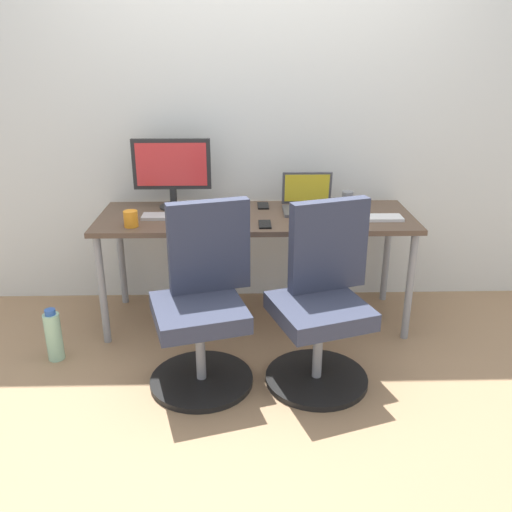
% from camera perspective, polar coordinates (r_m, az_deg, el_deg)
% --- Properties ---
extents(ground_plane, '(5.28, 5.28, 0.00)m').
position_cam_1_polar(ground_plane, '(3.54, -0.02, -6.60)').
color(ground_plane, '#9E7A56').
extents(back_wall, '(4.40, 0.04, 2.60)m').
position_cam_1_polar(back_wall, '(3.55, -0.19, 15.51)').
color(back_wall, silver).
rests_on(back_wall, ground).
extents(desk, '(1.89, 0.64, 0.70)m').
position_cam_1_polar(desk, '(3.29, -0.02, 3.34)').
color(desk, brown).
rests_on(desk, ground).
extents(office_chair_left, '(0.54, 0.54, 0.94)m').
position_cam_1_polar(office_chair_left, '(2.78, -5.61, -5.18)').
color(office_chair_left, black).
rests_on(office_chair_left, ground).
extents(office_chair_right, '(0.56, 0.56, 0.94)m').
position_cam_1_polar(office_chair_right, '(2.80, 6.96, -5.03)').
color(office_chair_right, black).
rests_on(office_chair_right, ground).
extents(water_bottle_on_floor, '(0.09, 0.09, 0.31)m').
position_cam_1_polar(water_bottle_on_floor, '(3.25, -20.55, -7.88)').
color(water_bottle_on_floor, '#A5D8B2').
rests_on(water_bottle_on_floor, ground).
extents(desktop_monitor, '(0.48, 0.18, 0.43)m').
position_cam_1_polar(desktop_monitor, '(3.41, -8.87, 9.10)').
color(desktop_monitor, '#262626').
rests_on(desktop_monitor, desk).
extents(open_laptop, '(0.31, 0.26, 0.23)m').
position_cam_1_polar(open_laptop, '(3.38, 5.49, 5.75)').
color(open_laptop, '#4C4C51').
rests_on(open_laptop, desk).
extents(keyboard_by_monitor, '(0.34, 0.12, 0.02)m').
position_cam_1_polar(keyboard_by_monitor, '(3.26, -8.96, 4.17)').
color(keyboard_by_monitor, '#B7B7B7').
rests_on(keyboard_by_monitor, desk).
extents(keyboard_by_laptop, '(0.34, 0.12, 0.02)m').
position_cam_1_polar(keyboard_by_laptop, '(3.27, 12.26, 3.96)').
color(keyboard_by_laptop, silver).
rests_on(keyboard_by_laptop, desk).
extents(mouse_by_monitor, '(0.06, 0.10, 0.03)m').
position_cam_1_polar(mouse_by_monitor, '(3.17, 7.09, 3.86)').
color(mouse_by_monitor, '#B7B7B7').
rests_on(mouse_by_monitor, desk).
extents(mouse_by_laptop, '(0.06, 0.10, 0.03)m').
position_cam_1_polar(mouse_by_laptop, '(3.05, -7.29, 3.16)').
color(mouse_by_laptop, '#515156').
rests_on(mouse_by_laptop, desk).
extents(coffee_mug, '(0.08, 0.08, 0.09)m').
position_cam_1_polar(coffee_mug, '(3.13, -13.06, 3.84)').
color(coffee_mug, orange).
rests_on(coffee_mug, desk).
extents(pen_cup, '(0.07, 0.07, 0.10)m').
position_cam_1_polar(pen_cup, '(3.46, 9.59, 5.87)').
color(pen_cup, slate).
rests_on(pen_cup, desk).
extents(phone_near_laptop, '(0.07, 0.14, 0.01)m').
position_cam_1_polar(phone_near_laptop, '(3.09, 0.94, 3.36)').
color(phone_near_laptop, black).
rests_on(phone_near_laptop, desk).
extents(phone_near_monitor, '(0.07, 0.14, 0.01)m').
position_cam_1_polar(phone_near_monitor, '(3.45, 0.75, 5.33)').
color(phone_near_monitor, black).
rests_on(phone_near_monitor, desk).
extents(paper_pile, '(0.21, 0.30, 0.01)m').
position_cam_1_polar(paper_pile, '(3.17, -3.11, 3.85)').
color(paper_pile, white).
rests_on(paper_pile, desk).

